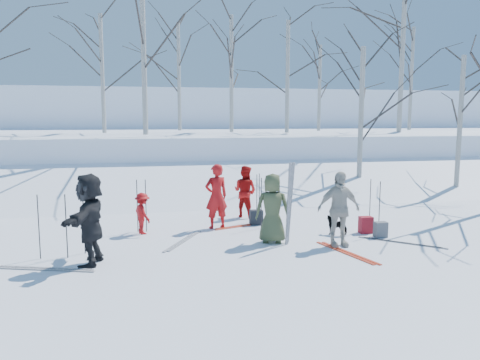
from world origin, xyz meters
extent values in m
plane|color=white|center=(0.00, 0.00, 0.00)|extent=(120.00, 120.00, 0.00)
cube|color=white|center=(0.00, 7.00, 0.15)|extent=(70.00, 9.49, 4.12)
cube|color=white|center=(0.00, 17.00, 1.00)|extent=(70.00, 18.00, 2.20)
cube|color=white|center=(0.00, 38.00, 2.00)|extent=(90.00, 30.00, 6.00)
imported|color=#3F492B|center=(0.48, 0.08, 0.81)|extent=(0.90, 0.71, 1.62)
imported|color=#A80F11|center=(-0.58, 1.76, 0.85)|extent=(0.69, 0.53, 1.70)
imported|color=#B20E0D|center=(0.45, 3.00, 0.75)|extent=(0.92, 0.92, 1.51)
imported|color=#A80F11|center=(-2.48, 1.52, 0.52)|extent=(0.62, 0.77, 1.04)
imported|color=beige|center=(1.86, -0.51, 0.85)|extent=(1.01, 0.45, 1.71)
imported|color=black|center=(-3.48, -0.77, 0.91)|extent=(0.88, 1.76, 1.82)
imported|color=black|center=(2.25, 0.46, 0.24)|extent=(0.59, 0.56, 0.47)
cube|color=silver|center=(0.77, -0.21, 0.95)|extent=(0.10, 0.17, 1.90)
cube|color=silver|center=(0.86, -0.09, 0.95)|extent=(0.14, 0.23, 1.89)
cylinder|color=black|center=(-2.39, 1.74, 0.67)|extent=(0.02, 0.02, 1.34)
cylinder|color=black|center=(-4.55, -0.20, 0.67)|extent=(0.02, 0.02, 1.34)
cylinder|color=black|center=(-2.61, 1.77, 0.67)|extent=(0.02, 0.02, 1.34)
cylinder|color=black|center=(0.62, 2.24, 0.67)|extent=(0.02, 0.02, 1.34)
cylinder|color=black|center=(-4.01, -0.24, 0.67)|extent=(0.02, 0.02, 1.34)
cylinder|color=black|center=(0.74, 2.43, 0.67)|extent=(0.02, 0.02, 1.34)
cylinder|color=black|center=(-3.69, 0.02, 0.67)|extent=(0.02, 0.02, 1.34)
cylinder|color=black|center=(0.57, 1.50, 0.67)|extent=(0.02, 0.02, 1.34)
cylinder|color=black|center=(3.27, 0.27, 0.67)|extent=(0.02, 0.02, 1.34)
cylinder|color=black|center=(3.26, 0.74, 0.67)|extent=(0.02, 0.02, 1.34)
cube|color=maroon|center=(3.03, 0.49, 0.21)|extent=(0.32, 0.22, 0.42)
cube|color=#525459|center=(3.19, 0.02, 0.19)|extent=(0.30, 0.20, 0.38)
cube|color=black|center=(0.54, 1.95, 0.20)|extent=(0.34, 0.24, 0.40)
camera|label=1|loc=(-2.36, -10.18, 2.89)|focal=35.00mm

